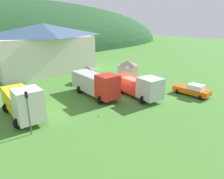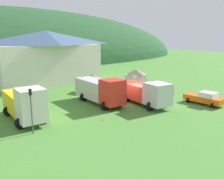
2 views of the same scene
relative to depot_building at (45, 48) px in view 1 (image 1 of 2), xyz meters
name	(u,v)px [view 1 (image 1 of 2)]	position (x,y,z in m)	size (l,w,h in m)	color
ground_plane	(128,96)	(3.60, -19.73, -4.83)	(200.00, 200.00, 0.00)	#477F33
forested_hill_backdrop	(9,48)	(3.60, 46.60, -4.83)	(147.26, 60.00, 35.53)	#234C28
depot_building	(45,48)	(0.00, 0.00, 0.00)	(18.64, 9.38, 9.38)	white
play_shed_cream	(88,74)	(3.10, -10.24, -3.41)	(2.41, 2.26, 2.76)	beige
play_shed_pink	(128,69)	(9.96, -12.64, -3.20)	(2.97, 2.59, 3.17)	beige
flatbed_truck_yellow	(23,102)	(-9.44, -17.70, -3.00)	(3.27, 7.81, 3.75)	silver
crane_truck_red	(96,83)	(0.24, -16.95, -3.00)	(3.22, 8.31, 3.52)	red
tow_truck_silver	(139,85)	(4.52, -20.77, -3.17)	(3.56, 7.84, 3.15)	silver
service_pickup_orange	(192,90)	(10.85, -24.88, -4.01)	(2.59, 5.02, 1.66)	#E45B10
traffic_light_west	(28,109)	(-9.97, -21.55, -2.32)	(0.20, 0.32, 4.09)	#4C4C51
traffic_cone_near_pickup	(163,85)	(11.68, -19.30, -4.83)	(0.36, 0.36, 0.56)	orange
traffic_cone_mid_row	(99,116)	(-3.03, -22.33, -4.83)	(0.36, 0.36, 0.52)	orange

